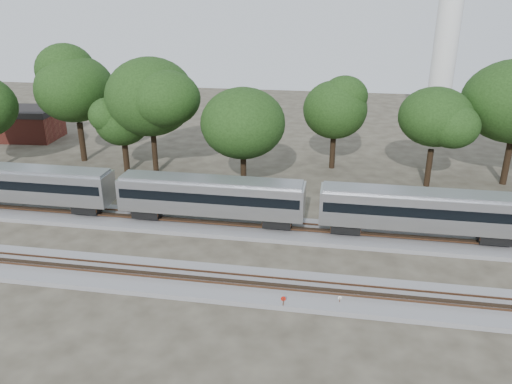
% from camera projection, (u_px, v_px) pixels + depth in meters
% --- Properties ---
extents(ground, '(160.00, 160.00, 0.00)m').
position_uv_depth(ground, '(209.00, 258.00, 41.93)').
color(ground, '#383328').
rests_on(ground, ground).
extents(track_far, '(160.00, 5.00, 0.73)m').
position_uv_depth(track_far, '(225.00, 225.00, 47.35)').
color(track_far, slate).
rests_on(track_far, ground).
extents(track_near, '(160.00, 5.00, 0.73)m').
position_uv_depth(track_near, '(196.00, 281.00, 38.19)').
color(track_near, slate).
rests_on(track_near, ground).
extents(train, '(128.35, 3.13, 4.61)m').
position_uv_depth(train, '(422.00, 209.00, 43.45)').
color(train, '#B0B3B8').
rests_on(train, ground).
extents(switch_stand_red, '(0.36, 0.08, 1.12)m').
position_uv_depth(switch_stand_red, '(283.00, 301.00, 34.71)').
color(switch_stand_red, '#512D19').
rests_on(switch_stand_red, ground).
extents(switch_stand_white, '(0.28, 0.12, 0.89)m').
position_uv_depth(switch_stand_white, '(340.00, 300.00, 35.14)').
color(switch_stand_white, '#512D19').
rests_on(switch_stand_white, ground).
extents(switch_lever, '(0.58, 0.48, 0.30)m').
position_uv_depth(switch_lever, '(279.00, 303.00, 35.49)').
color(switch_lever, '#512D19').
rests_on(switch_lever, ground).
extents(brick_building, '(10.39, 7.74, 4.73)m').
position_uv_depth(brick_building, '(25.00, 123.00, 75.87)').
color(brick_building, maroon).
rests_on(brick_building, ground).
extents(tree_1, '(9.68, 9.68, 13.65)m').
position_uv_depth(tree_1, '(75.00, 89.00, 63.13)').
color(tree_1, black).
rests_on(tree_1, ground).
extents(tree_2, '(6.80, 6.80, 9.58)m').
position_uv_depth(tree_2, '(122.00, 120.00, 59.60)').
color(tree_2, black).
rests_on(tree_2, ground).
extents(tree_3, '(9.64, 9.64, 13.59)m').
position_uv_depth(tree_3, '(150.00, 97.00, 58.40)').
color(tree_3, black).
rests_on(tree_3, ground).
extents(tree_4, '(8.04, 8.04, 11.33)m').
position_uv_depth(tree_4, '(243.00, 123.00, 52.98)').
color(tree_4, black).
rests_on(tree_4, ground).
extents(tree_5, '(7.63, 7.63, 10.76)m').
position_uv_depth(tree_5, '(335.00, 110.00, 61.07)').
color(tree_5, black).
rests_on(tree_5, ground).
extents(tree_6, '(8.26, 8.26, 11.64)m').
position_uv_depth(tree_6, '(435.00, 117.00, 54.77)').
color(tree_6, black).
rests_on(tree_6, ground).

